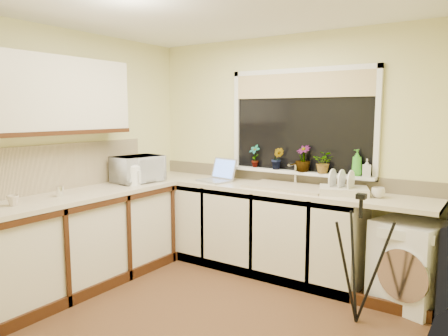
# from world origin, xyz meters

# --- Properties ---
(floor) EXTENTS (3.20, 3.20, 0.00)m
(floor) POSITION_xyz_m (0.00, 0.00, 0.00)
(floor) COLOR brown
(floor) RESTS_ON ground
(ceiling) EXTENTS (3.20, 3.20, 0.00)m
(ceiling) POSITION_xyz_m (0.00, 0.00, 2.45)
(ceiling) COLOR white
(ceiling) RESTS_ON ground
(wall_back) EXTENTS (3.20, 0.00, 3.20)m
(wall_back) POSITION_xyz_m (0.00, 1.50, 1.23)
(wall_back) COLOR beige
(wall_back) RESTS_ON ground
(wall_front) EXTENTS (3.20, 0.00, 3.20)m
(wall_front) POSITION_xyz_m (0.00, -1.50, 1.23)
(wall_front) COLOR beige
(wall_front) RESTS_ON ground
(wall_left) EXTENTS (0.00, 3.00, 3.00)m
(wall_left) POSITION_xyz_m (-1.60, 0.00, 1.23)
(wall_left) COLOR beige
(wall_left) RESTS_ON ground
(wall_right) EXTENTS (0.00, 3.00, 3.00)m
(wall_right) POSITION_xyz_m (1.60, 0.00, 1.23)
(wall_right) COLOR beige
(wall_right) RESTS_ON ground
(base_cabinet_back) EXTENTS (2.55, 0.60, 0.86)m
(base_cabinet_back) POSITION_xyz_m (-0.33, 1.20, 0.43)
(base_cabinet_back) COLOR silver
(base_cabinet_back) RESTS_ON floor
(base_cabinet_left) EXTENTS (0.54, 2.40, 0.86)m
(base_cabinet_left) POSITION_xyz_m (-1.30, -0.30, 0.43)
(base_cabinet_left) COLOR silver
(base_cabinet_left) RESTS_ON floor
(worktop_back) EXTENTS (3.20, 0.60, 0.04)m
(worktop_back) POSITION_xyz_m (0.00, 1.20, 0.88)
(worktop_back) COLOR beige
(worktop_back) RESTS_ON base_cabinet_back
(worktop_left) EXTENTS (0.60, 2.40, 0.04)m
(worktop_left) POSITION_xyz_m (-1.30, -0.30, 0.88)
(worktop_left) COLOR beige
(worktop_left) RESTS_ON base_cabinet_left
(upper_cabinet) EXTENTS (0.28, 1.90, 0.70)m
(upper_cabinet) POSITION_xyz_m (-1.44, -0.45, 1.80)
(upper_cabinet) COLOR silver
(upper_cabinet) RESTS_ON wall_left
(splashback_left) EXTENTS (0.02, 2.40, 0.45)m
(splashback_left) POSITION_xyz_m (-1.59, -0.30, 1.12)
(splashback_left) COLOR beige
(splashback_left) RESTS_ON wall_left
(splashback_back) EXTENTS (3.20, 0.02, 0.14)m
(splashback_back) POSITION_xyz_m (0.00, 1.49, 0.97)
(splashback_back) COLOR beige
(splashback_back) RESTS_ON wall_back
(window_glass) EXTENTS (1.50, 0.02, 1.00)m
(window_glass) POSITION_xyz_m (0.20, 1.49, 1.55)
(window_glass) COLOR black
(window_glass) RESTS_ON wall_back
(window_blind) EXTENTS (1.50, 0.02, 0.25)m
(window_blind) POSITION_xyz_m (0.20, 1.46, 1.92)
(window_blind) COLOR tan
(window_blind) RESTS_ON wall_back
(windowsill) EXTENTS (1.60, 0.14, 0.03)m
(windowsill) POSITION_xyz_m (0.20, 1.43, 1.04)
(windowsill) COLOR white
(windowsill) RESTS_ON wall_back
(sink) EXTENTS (0.82, 0.46, 0.03)m
(sink) POSITION_xyz_m (0.20, 1.20, 0.91)
(sink) COLOR tan
(sink) RESTS_ON worktop_back
(faucet) EXTENTS (0.03, 0.03, 0.24)m
(faucet) POSITION_xyz_m (0.20, 1.38, 1.02)
(faucet) COLOR silver
(faucet) RESTS_ON worktop_back
(washing_machine) EXTENTS (0.65, 0.64, 0.74)m
(washing_machine) POSITION_xyz_m (1.37, 1.17, 0.37)
(washing_machine) COLOR white
(washing_machine) RESTS_ON floor
(laptop) EXTENTS (0.39, 0.38, 0.25)m
(laptop) POSITION_xyz_m (-0.63, 1.18, 0.97)
(laptop) COLOR #A1A2A9
(laptop) RESTS_ON worktop_back
(kettle) EXTENTS (0.15, 0.15, 0.19)m
(kettle) POSITION_xyz_m (-1.22, 0.47, 1.00)
(kettle) COLOR white
(kettle) RESTS_ON worktop_left
(dish_rack) EXTENTS (0.52, 0.46, 0.07)m
(dish_rack) POSITION_xyz_m (0.76, 1.21, 0.93)
(dish_rack) COLOR beige
(dish_rack) RESTS_ON worktop_back
(tripod) EXTENTS (0.53, 0.53, 1.03)m
(tripod) POSITION_xyz_m (1.09, 0.61, 0.52)
(tripod) COLOR black
(tripod) RESTS_ON floor
(steel_jar) EXTENTS (0.07, 0.07, 0.10)m
(steel_jar) POSITION_xyz_m (-1.32, -0.33, 0.95)
(steel_jar) COLOR white
(steel_jar) RESTS_ON worktop_left
(microwave) EXTENTS (0.41, 0.55, 0.28)m
(microwave) POSITION_xyz_m (-1.32, 0.64, 1.04)
(microwave) COLOR white
(microwave) RESTS_ON worktop_left
(plant_a) EXTENTS (0.15, 0.11, 0.25)m
(plant_a) POSITION_xyz_m (-0.32, 1.43, 1.17)
(plant_a) COLOR #999999
(plant_a) RESTS_ON windowsill
(plant_b) EXTENTS (0.15, 0.14, 0.23)m
(plant_b) POSITION_xyz_m (-0.02, 1.40, 1.17)
(plant_b) COLOR #999999
(plant_b) RESTS_ON windowsill
(plant_c) EXTENTS (0.19, 0.19, 0.27)m
(plant_c) POSITION_xyz_m (0.27, 1.40, 1.18)
(plant_c) COLOR #999999
(plant_c) RESTS_ON windowsill
(plant_d) EXTENTS (0.21, 0.18, 0.22)m
(plant_d) POSITION_xyz_m (0.49, 1.40, 1.16)
(plant_d) COLOR #999999
(plant_d) RESTS_ON windowsill
(soap_bottle_green) EXTENTS (0.12, 0.13, 0.25)m
(soap_bottle_green) POSITION_xyz_m (0.81, 1.42, 1.18)
(soap_bottle_green) COLOR green
(soap_bottle_green) RESTS_ON windowsill
(soap_bottle_clear) EXTENTS (0.09, 0.10, 0.17)m
(soap_bottle_clear) POSITION_xyz_m (0.91, 1.41, 1.13)
(soap_bottle_clear) COLOR #999999
(soap_bottle_clear) RESTS_ON windowsill
(cup_back) EXTENTS (0.15, 0.15, 0.09)m
(cup_back) POSITION_xyz_m (1.07, 1.21, 0.95)
(cup_back) COLOR beige
(cup_back) RESTS_ON worktop_back
(cup_left) EXTENTS (0.11, 0.11, 0.09)m
(cup_left) POSITION_xyz_m (-1.30, -0.78, 0.94)
(cup_left) COLOR beige
(cup_left) RESTS_ON worktop_left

